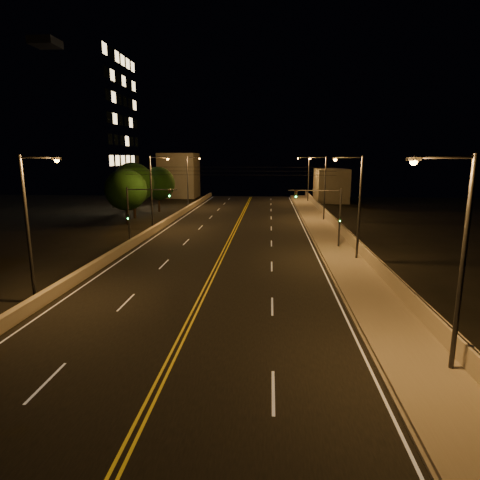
# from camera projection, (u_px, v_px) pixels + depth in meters

# --- Properties ---
(ground) EXTENTS (160.00, 160.00, 0.00)m
(ground) POSITION_uv_depth(u_px,v_px,m) (146.00, 411.00, 14.14)
(ground) COLOR black
(ground) RESTS_ON ground
(road) EXTENTS (18.00, 120.00, 0.02)m
(road) POSITION_uv_depth(u_px,v_px,m) (218.00, 264.00, 33.67)
(road) COLOR black
(road) RESTS_ON ground
(sidewalk) EXTENTS (3.60, 120.00, 0.30)m
(sidewalk) POSITION_uv_depth(u_px,v_px,m) (349.00, 265.00, 32.86)
(sidewalk) COLOR gray
(sidewalk) RESTS_ON ground
(curb) EXTENTS (0.14, 120.00, 0.15)m
(curb) POSITION_uv_depth(u_px,v_px,m) (326.00, 265.00, 33.01)
(curb) COLOR gray
(curb) RESTS_ON ground
(parapet_wall) EXTENTS (0.30, 120.00, 1.00)m
(parapet_wall) POSITION_uv_depth(u_px,v_px,m) (370.00, 257.00, 32.61)
(parapet_wall) COLOR #AB9E8E
(parapet_wall) RESTS_ON sidewalk
(jersey_barrier) EXTENTS (0.45, 120.00, 0.79)m
(jersey_barrier) POSITION_uv_depth(u_px,v_px,m) (109.00, 257.00, 34.28)
(jersey_barrier) COLOR #AB9E8E
(jersey_barrier) RESTS_ON ground
(distant_building_right) EXTENTS (6.00, 10.00, 6.54)m
(distant_building_right) POSITION_uv_depth(u_px,v_px,m) (331.00, 185.00, 80.72)
(distant_building_right) COLOR gray
(distant_building_right) RESTS_ON ground
(distant_building_left) EXTENTS (8.00, 8.00, 9.71)m
(distant_building_left) POSITION_uv_depth(u_px,v_px,m) (179.00, 175.00, 89.36)
(distant_building_left) COLOR gray
(distant_building_left) RESTS_ON ground
(parapet_rail) EXTENTS (0.06, 120.00, 0.06)m
(parapet_rail) POSITION_uv_depth(u_px,v_px,m) (370.00, 251.00, 32.50)
(parapet_rail) COLOR black
(parapet_rail) RESTS_ON parapet_wall
(lane_markings) EXTENTS (17.32, 116.00, 0.00)m
(lane_markings) POSITION_uv_depth(u_px,v_px,m) (218.00, 264.00, 33.60)
(lane_markings) COLOR silver
(lane_markings) RESTS_ON road
(streetlight_0) EXTENTS (2.55, 0.28, 8.94)m
(streetlight_0) POSITION_uv_depth(u_px,v_px,m) (457.00, 252.00, 15.51)
(streetlight_0) COLOR #2D2D33
(streetlight_0) RESTS_ON ground
(streetlight_1) EXTENTS (2.55, 0.28, 8.94)m
(streetlight_1) POSITION_uv_depth(u_px,v_px,m) (356.00, 201.00, 33.57)
(streetlight_1) COLOR #2D2D33
(streetlight_1) RESTS_ON ground
(streetlight_2) EXTENTS (2.55, 0.28, 8.94)m
(streetlight_2) POSITION_uv_depth(u_px,v_px,m) (323.00, 184.00, 54.94)
(streetlight_2) COLOR #2D2D33
(streetlight_2) RESTS_ON ground
(streetlight_3) EXTENTS (2.55, 0.28, 8.94)m
(streetlight_3) POSITION_uv_depth(u_px,v_px,m) (307.00, 176.00, 78.67)
(streetlight_3) COLOR #2D2D33
(streetlight_3) RESTS_ON ground
(streetlight_4) EXTENTS (2.55, 0.28, 8.94)m
(streetlight_4) POSITION_uv_depth(u_px,v_px,m) (31.00, 219.00, 23.85)
(streetlight_4) COLOR #2D2D33
(streetlight_4) RESTS_ON ground
(streetlight_5) EXTENTS (2.55, 0.28, 8.94)m
(streetlight_5) POSITION_uv_depth(u_px,v_px,m) (153.00, 188.00, 48.79)
(streetlight_5) COLOR #2D2D33
(streetlight_5) RESTS_ON ground
(streetlight_6) EXTENTS (2.55, 0.28, 8.94)m
(streetlight_6) POSITION_uv_depth(u_px,v_px,m) (189.00, 178.00, 70.21)
(streetlight_6) COLOR #2D2D33
(streetlight_6) RESTS_ON ground
(traffic_signal_right) EXTENTS (5.11, 0.31, 5.89)m
(traffic_signal_right) POSITION_uv_depth(u_px,v_px,m) (329.00, 211.00, 38.40)
(traffic_signal_right) COLOR #2D2D33
(traffic_signal_right) RESTS_ON ground
(traffic_signal_left) EXTENTS (5.11, 0.31, 5.89)m
(traffic_signal_left) POSITION_uv_depth(u_px,v_px,m) (138.00, 209.00, 39.76)
(traffic_signal_left) COLOR #2D2D33
(traffic_signal_left) RESTS_ON ground
(overhead_wires) EXTENTS (22.00, 0.03, 0.83)m
(overhead_wires) POSITION_uv_depth(u_px,v_px,m) (229.00, 171.00, 41.46)
(overhead_wires) COLOR black
(building_tower) EXTENTS (24.00, 15.00, 27.30)m
(building_tower) POSITION_uv_depth(u_px,v_px,m) (53.00, 131.00, 66.39)
(building_tower) COLOR gray
(building_tower) RESTS_ON ground
(tree_0) EXTENTS (5.43, 5.43, 7.36)m
(tree_0) POSITION_uv_depth(u_px,v_px,m) (126.00, 190.00, 52.33)
(tree_0) COLOR black
(tree_0) RESTS_ON ground
(tree_1) EXTENTS (5.97, 5.97, 8.09)m
(tree_1) POSITION_uv_depth(u_px,v_px,m) (133.00, 183.00, 58.05)
(tree_1) COLOR black
(tree_1) RESTS_ON ground
(tree_2) EXTENTS (5.39, 5.39, 7.31)m
(tree_2) POSITION_uv_depth(u_px,v_px,m) (158.00, 184.00, 65.26)
(tree_2) COLOR black
(tree_2) RESTS_ON ground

